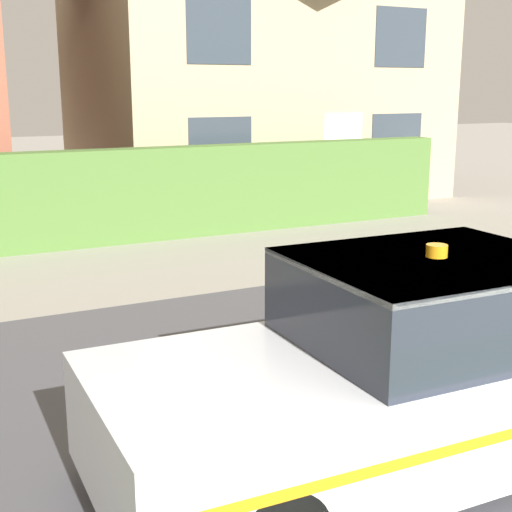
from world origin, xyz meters
The scene contains 4 objects.
road_strip centered at (0.00, 3.61, 0.01)m, with size 28.00×5.85×0.01m, color #4C4C51.
garden_hedge centered at (-0.45, 10.25, 0.81)m, with size 14.44×0.51×1.62m, color #4C7233.
police_car centered at (-0.37, 1.94, 0.70)m, with size 4.16×1.85×1.58m.
house_right centered at (4.91, 14.75, 3.76)m, with size 8.56×6.49×7.36m.
Camera 1 is at (-3.38, -1.74, 2.63)m, focal length 50.00 mm.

